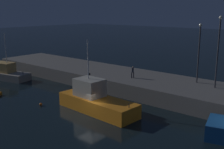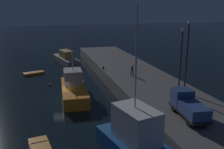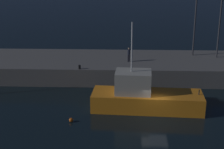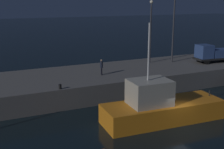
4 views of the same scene
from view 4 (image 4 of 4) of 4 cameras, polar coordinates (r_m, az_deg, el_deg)
ground_plane at (r=26.13m, az=13.34°, el=-9.82°), size 320.00×320.00×0.00m
pier_quay at (r=36.09m, az=0.78°, el=-0.87°), size 67.49×9.98×2.16m
fishing_boat_blue at (r=26.48m, az=9.17°, el=-6.19°), size 11.02×4.06×8.67m
lamp_post_west at (r=39.98m, az=7.46°, el=9.06°), size 0.44×0.44×8.25m
lamp_post_east at (r=40.78m, az=11.78°, el=9.77°), size 0.44×0.44×9.32m
utility_truck at (r=42.56m, az=18.87°, el=3.84°), size 5.78×2.52×2.47m
dockworker at (r=33.50m, az=-2.04°, el=1.62°), size 0.44×0.44×1.78m
bollard_central at (r=28.75m, az=-9.96°, el=-2.32°), size 0.28×0.28×0.47m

